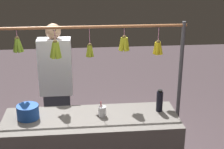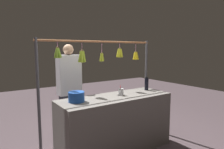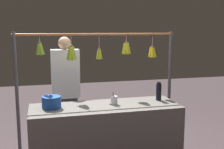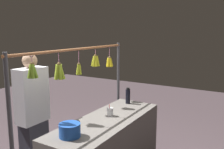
# 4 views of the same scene
# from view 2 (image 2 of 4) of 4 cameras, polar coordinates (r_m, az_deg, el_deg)

# --- Properties ---
(market_counter) EXTENTS (1.81, 0.63, 0.88)m
(market_counter) POSITION_cam_2_polar(r_m,az_deg,el_deg) (3.28, 1.10, -13.76)
(market_counter) COLOR #66605B
(market_counter) RESTS_ON ground
(display_rack) EXTENTS (2.17, 0.13, 1.78)m
(display_rack) POSITION_cam_2_polar(r_m,az_deg,el_deg) (3.45, -3.02, 1.46)
(display_rack) COLOR #4C4C51
(display_rack) RESTS_ON ground
(water_bottle) EXTENTS (0.07, 0.07, 0.24)m
(water_bottle) POSITION_cam_2_polar(r_m,az_deg,el_deg) (3.66, 9.72, -2.59)
(water_bottle) COLOR black
(water_bottle) RESTS_ON market_counter
(blue_bucket) EXTENTS (0.22, 0.22, 0.14)m
(blue_bucket) POSITION_cam_2_polar(r_m,az_deg,el_deg) (2.86, -10.02, -6.23)
(blue_bucket) COLOR #1D4BA7
(blue_bucket) RESTS_ON market_counter
(drink_cup) EXTENTS (0.08, 0.08, 0.16)m
(drink_cup) POSITION_cam_2_polar(r_m,az_deg,el_deg) (3.23, 2.56, -4.93)
(drink_cup) COLOR silver
(drink_cup) RESTS_ON market_counter
(vendor_person) EXTENTS (0.40, 0.22, 1.70)m
(vendor_person) POSITION_cam_2_polar(r_m,az_deg,el_deg) (3.72, -11.92, -4.98)
(vendor_person) COLOR #2D2D38
(vendor_person) RESTS_ON ground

